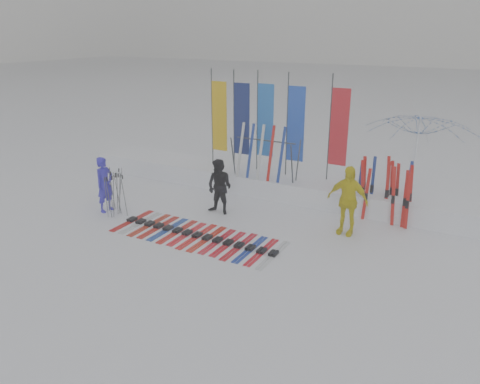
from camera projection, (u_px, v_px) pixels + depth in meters
The scene contains 11 objects.
ground at pixel (201, 249), 11.26m from camera, with size 120.00×120.00×0.00m, color white.
snow_bank at pixel (279, 184), 14.97m from camera, with size 14.00×1.60×0.60m, color white.
person_blue at pixel (105, 184), 13.36m from camera, with size 0.59×0.39×1.61m, color #2920C0.
person_black at pixel (219, 187), 13.19m from camera, with size 0.77×0.60×1.59m, color black.
person_yellow at pixel (347, 200), 11.85m from camera, with size 1.06×0.44×1.81m, color yellow.
tent_canopy at pixel (416, 160), 13.60m from camera, with size 3.05×3.11×2.80m, color white.
ski_row at pixel (197, 235), 11.93m from camera, with size 4.46×1.70×0.07m.
pole_cluster at pixel (114, 193), 13.26m from camera, with size 0.85×0.88×1.25m.
feather_flags at pixel (270, 122), 14.73m from camera, with size 4.63×0.26×3.20m.
ski_rack at pixel (265, 153), 14.43m from camera, with size 2.04×0.80×1.23m.
upright_skis at pixel (385, 190), 12.93m from camera, with size 1.50×1.10×1.69m.
Camera 1 is at (5.71, -8.46, 5.04)m, focal length 35.00 mm.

